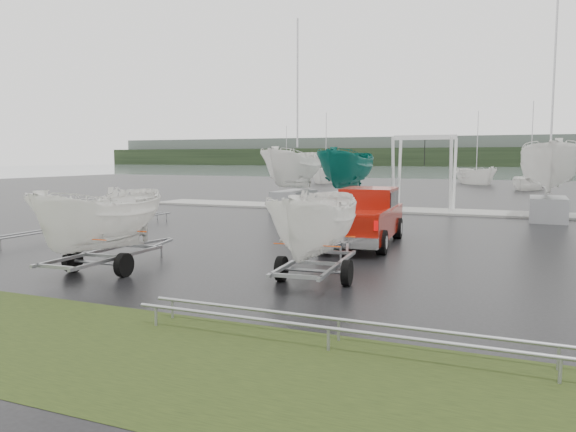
{
  "coord_description": "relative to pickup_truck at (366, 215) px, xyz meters",
  "views": [
    {
      "loc": [
        6.73,
        -17.65,
        2.95
      ],
      "look_at": [
        0.14,
        -2.35,
        1.2
      ],
      "focal_mm": 35.0,
      "sensor_mm": 36.0,
      "label": 1
    }
  ],
  "objects": [
    {
      "name": "trailer_parked",
      "position": [
        -4.81,
        -7.51,
        1.74
      ],
      "size": [
        1.8,
        3.64,
        5.01
      ],
      "rotation": [
        0.0,
        0.0,
        0.04
      ],
      "color": "gray",
      "rests_on": "ground"
    },
    {
      "name": "boat_hoist",
      "position": [
        -0.11,
        12.05,
        1.69
      ],
      "size": [
        3.3,
        2.18,
        4.12
      ],
      "color": "silver",
      "rests_on": "ground"
    },
    {
      "name": "dock",
      "position": [
        -1.61,
        12.05,
        -0.93
      ],
      "size": [
        30.0,
        3.0,
        0.12
      ],
      "primitive_type": "cube",
      "color": "#979792",
      "rests_on": "ground"
    },
    {
      "name": "moored_boat_1",
      "position": [
        -0.32,
        46.58,
        -0.97
      ],
      "size": [
        4.03,
        4.07,
        11.96
      ],
      "rotation": [
        0.0,
        0.0,
        0.46
      ],
      "color": "white",
      "rests_on": "ground"
    },
    {
      "name": "moored_boat_4",
      "position": [
        -31.23,
        65.12,
        -0.97
      ],
      "size": [
        3.47,
        3.46,
        11.25
      ],
      "rotation": [
        0.0,
        0.0,
        5.34
      ],
      "color": "white",
      "rests_on": "ground"
    },
    {
      "name": "far_hill",
      "position": [
        -1.61,
        177.05,
        4.02
      ],
      "size": [
        300.0,
        6.0,
        10.0
      ],
      "primitive_type": "cube",
      "color": "#4C5651",
      "rests_on": "ground"
    },
    {
      "name": "moored_boat_0",
      "position": [
        -16.47,
        42.53,
        -0.97
      ],
      "size": [
        3.12,
        3.18,
        11.61
      ],
      "rotation": [
        0.0,
        0.0,
        0.16
      ],
      "color": "white",
      "rests_on": "ground"
    },
    {
      "name": "ground_plane",
      "position": [
        -1.61,
        -0.95,
        -0.98
      ],
      "size": [
        120.0,
        120.0,
        0.0
      ],
      "primitive_type": "plane",
      "color": "black",
      "rests_on": "ground"
    },
    {
      "name": "mast_rack_0",
      "position": [
        -10.61,
        0.05,
        -0.63
      ],
      "size": [
        0.56,
        6.5,
        0.06
      ],
      "rotation": [
        0.0,
        0.0,
        1.57
      ],
      "color": "gray",
      "rests_on": "ground"
    },
    {
      "name": "lake",
      "position": [
        -1.61,
        99.05,
        -0.98
      ],
      "size": [
        300.0,
        300.0,
        0.0
      ],
      "primitive_type": "plane",
      "color": "gray",
      "rests_on": "ground"
    },
    {
      "name": "pickup_truck",
      "position": [
        0.0,
        0.0,
        0.0
      ],
      "size": [
        2.45,
        5.77,
        1.87
      ],
      "rotation": [
        0.0,
        0.0,
        0.08
      ],
      "color": "maroon",
      "rests_on": "ground"
    },
    {
      "name": "keelboat_0",
      "position": [
        -6.87,
        10.05,
        2.72
      ],
      "size": [
        2.33,
        3.2,
        10.5
      ],
      "color": "gray",
      "rests_on": "ground"
    },
    {
      "name": "grass_verge",
      "position": [
        -1.61,
        -11.95,
        -0.97
      ],
      "size": [
        40.0,
        40.0,
        0.0
      ],
      "primitive_type": "plane",
      "color": "black",
      "rests_on": "ground"
    },
    {
      "name": "treeline",
      "position": [
        -1.61,
        169.05,
        2.02
      ],
      "size": [
        300.0,
        8.0,
        6.0
      ],
      "primitive_type": "cube",
      "color": "black",
      "rests_on": "ground"
    },
    {
      "name": "keelboat_1",
      "position": [
        -3.86,
        10.25,
        2.63
      ],
      "size": [
        2.28,
        3.2,
        7.17
      ],
      "color": "gray",
      "rests_on": "ground"
    },
    {
      "name": "mast_rack_2",
      "position": [
        2.39,
        -10.45,
        -0.63
      ],
      "size": [
        7.0,
        0.56,
        0.06
      ],
      "color": "gray",
      "rests_on": "ground"
    },
    {
      "name": "moored_boat_2",
      "position": [
        5.17,
        37.08,
        -0.97
      ],
      "size": [
        2.89,
        2.93,
        11.08
      ],
      "rotation": [
        0.0,
        0.0,
        2.86
      ],
      "color": "white",
      "rests_on": "ground"
    },
    {
      "name": "keelboat_2",
      "position": [
        5.96,
        10.05,
        3.1
      ],
      "size": [
        2.56,
        3.2,
        10.74
      ],
      "color": "gray",
      "rests_on": "ground"
    },
    {
      "name": "trailer_hitched",
      "position": [
        0.53,
        -6.28,
        1.7
      ],
      "size": [
        1.83,
        3.69,
        4.93
      ],
      "rotation": [
        0.0,
        0.0,
        0.08
      ],
      "color": "gray",
      "rests_on": "ground"
    }
  ]
}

